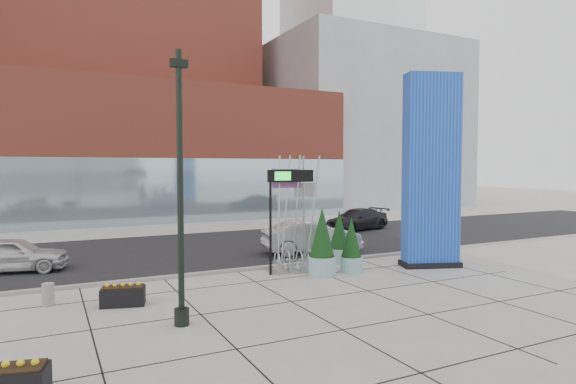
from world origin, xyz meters
name	(u,v)px	position (x,y,z in m)	size (l,w,h in m)	color
ground	(251,298)	(0.00, 0.00, 0.00)	(160.00, 160.00, 0.00)	#9E9991
street_asphalt	(177,251)	(0.00, 10.00, 0.01)	(80.00, 12.00, 0.02)	black
curb_edge	(213,272)	(0.00, 4.00, 0.06)	(80.00, 0.30, 0.12)	gray
tower_podium	(139,153)	(1.00, 27.00, 5.50)	(34.00, 10.00, 11.00)	brown
tower_glass_front	(151,191)	(1.00, 22.20, 2.50)	(34.00, 0.60, 5.00)	#8CA5B2
building_grey_parking	(354,127)	(26.00, 32.00, 9.00)	(20.00, 18.00, 18.00)	slate
building_pale_office	(350,15)	(36.00, 48.00, 27.50)	(16.00, 16.00, 55.00)	#B2B7BC
blue_pylon	(431,174)	(8.92, 1.21, 4.03)	(2.73, 1.89, 8.34)	#0C41C0
lamp_post	(181,214)	(-2.73, -1.69, 3.06)	(0.47, 0.41, 7.47)	black
public_art_sculpture	(294,241)	(3.15, 3.00, 1.27)	(2.27, 1.38, 4.83)	#AFB2B4
concrete_bollard	(48,295)	(-6.00, 2.00, 0.36)	(0.37, 0.37, 0.71)	gray
overhead_street_sign	(287,185)	(2.72, 2.80, 3.63)	(1.99, 0.25, 4.22)	black
round_planter_east	(339,238)	(5.76, 3.60, 1.13)	(0.96, 0.96, 2.40)	#8BB8BC
round_planter_mid	(351,246)	(5.20, 1.80, 1.08)	(0.92, 0.92, 2.29)	#8BB8BC
round_planter_west	(322,243)	(3.80, 1.80, 1.30)	(1.10, 1.10, 2.75)	#8BB8BC
box_planter_north	(123,295)	(-3.90, 1.00, 0.33)	(1.44, 0.98, 0.73)	black
box_planter_south	(6,383)	(-6.71, -4.50, 0.36)	(1.54, 1.03, 0.77)	black
car_white_west	(12,255)	(-7.29, 8.03, 0.72)	(1.70, 4.21, 1.44)	silver
car_silver_mid	(312,237)	(5.91, 6.35, 0.81)	(1.72, 4.94, 1.63)	#AAADB2
car_dark_east	(357,220)	(12.98, 12.60, 0.72)	(2.03, 4.99, 1.45)	black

